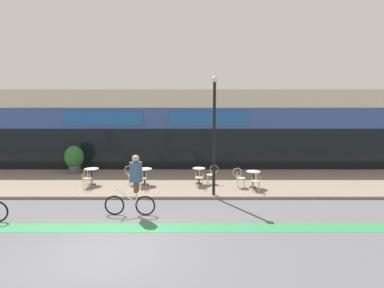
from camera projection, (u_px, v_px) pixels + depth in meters
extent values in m
plane|color=#5B5B60|center=(112.00, 252.00, 7.68)|extent=(120.00, 120.00, 0.00)
cube|color=gray|center=(151.00, 182.00, 14.87)|extent=(40.00, 5.50, 0.12)
cube|color=beige|center=(160.00, 129.00, 19.32)|extent=(40.00, 4.00, 4.77)
cube|color=black|center=(157.00, 149.00, 17.48)|extent=(38.80, 0.10, 2.40)
cube|color=#334C93|center=(157.00, 118.00, 17.29)|extent=(39.20, 0.14, 1.20)
cube|color=#1E56A3|center=(104.00, 118.00, 17.23)|extent=(4.56, 0.08, 0.84)
cube|color=#1E56A3|center=(209.00, 118.00, 17.22)|extent=(4.56, 0.08, 0.84)
cube|color=#2D844C|center=(125.00, 228.00, 9.26)|extent=(36.00, 0.70, 0.01)
cylinder|color=black|center=(92.00, 184.00, 14.05)|extent=(0.36, 0.36, 0.02)
cylinder|color=black|center=(92.00, 177.00, 14.01)|extent=(0.07, 0.07, 0.75)
cylinder|color=silver|center=(92.00, 169.00, 13.97)|extent=(0.66, 0.66, 0.02)
cylinder|color=black|center=(145.00, 184.00, 14.05)|extent=(0.39, 0.39, 0.02)
cylinder|color=black|center=(145.00, 177.00, 14.01)|extent=(0.07, 0.07, 0.74)
cylinder|color=silver|center=(145.00, 169.00, 13.96)|extent=(0.72, 0.72, 0.02)
cylinder|color=black|center=(199.00, 184.00, 14.22)|extent=(0.33, 0.33, 0.02)
cylinder|color=black|center=(199.00, 176.00, 14.17)|extent=(0.07, 0.07, 0.74)
cylinder|color=silver|center=(199.00, 168.00, 14.13)|extent=(0.60, 0.60, 0.02)
cylinder|color=black|center=(253.00, 187.00, 13.54)|extent=(0.34, 0.34, 0.02)
cylinder|color=black|center=(253.00, 180.00, 13.50)|extent=(0.07, 0.07, 0.72)
cylinder|color=silver|center=(254.00, 172.00, 13.45)|extent=(0.62, 0.62, 0.02)
cylinder|color=beige|center=(88.00, 178.00, 13.46)|extent=(0.44, 0.44, 0.03)
cylinder|color=beige|center=(87.00, 182.00, 13.64)|extent=(0.03, 0.03, 0.42)
cylinder|color=beige|center=(93.00, 182.00, 13.61)|extent=(0.03, 0.03, 0.42)
cylinder|color=beige|center=(84.00, 184.00, 13.36)|extent=(0.03, 0.03, 0.42)
cylinder|color=beige|center=(90.00, 184.00, 13.33)|extent=(0.03, 0.03, 0.42)
torus|color=beige|center=(86.00, 173.00, 13.26)|extent=(0.07, 0.41, 0.41)
cylinder|color=beige|center=(83.00, 176.00, 13.29)|extent=(0.03, 0.03, 0.23)
cylinder|color=beige|center=(90.00, 176.00, 13.26)|extent=(0.03, 0.03, 0.23)
cylinder|color=beige|center=(143.00, 178.00, 13.45)|extent=(0.44, 0.44, 0.03)
cylinder|color=beige|center=(140.00, 183.00, 13.60)|extent=(0.03, 0.03, 0.42)
cylinder|color=beige|center=(146.00, 182.00, 13.63)|extent=(0.03, 0.03, 0.42)
cylinder|color=beige|center=(140.00, 184.00, 13.33)|extent=(0.03, 0.03, 0.42)
cylinder|color=beige|center=(146.00, 184.00, 13.35)|extent=(0.03, 0.03, 0.42)
torus|color=beige|center=(142.00, 173.00, 13.25)|extent=(0.07, 0.41, 0.41)
cylinder|color=beige|center=(139.00, 176.00, 13.25)|extent=(0.03, 0.03, 0.23)
cylinder|color=beige|center=(146.00, 176.00, 13.29)|extent=(0.03, 0.03, 0.23)
cylinder|color=beige|center=(133.00, 176.00, 14.00)|extent=(0.41, 0.41, 0.03)
cylinder|color=beige|center=(137.00, 180.00, 14.16)|extent=(0.03, 0.03, 0.42)
cylinder|color=beige|center=(135.00, 181.00, 13.88)|extent=(0.03, 0.03, 0.42)
cylinder|color=beige|center=(131.00, 180.00, 14.17)|extent=(0.03, 0.03, 0.42)
cylinder|color=beige|center=(129.00, 181.00, 13.89)|extent=(0.03, 0.03, 0.42)
torus|color=beige|center=(129.00, 170.00, 13.97)|extent=(0.41, 0.04, 0.41)
cylinder|color=beige|center=(130.00, 172.00, 14.16)|extent=(0.03, 0.03, 0.23)
cylinder|color=beige|center=(128.00, 174.00, 13.82)|extent=(0.03, 0.03, 0.23)
cylinder|color=beige|center=(199.00, 177.00, 13.62)|extent=(0.40, 0.40, 0.03)
cylinder|color=beige|center=(196.00, 182.00, 13.79)|extent=(0.03, 0.03, 0.42)
cylinder|color=beige|center=(202.00, 182.00, 13.79)|extent=(0.03, 0.03, 0.42)
cylinder|color=beige|center=(196.00, 183.00, 13.51)|extent=(0.03, 0.03, 0.42)
cylinder|color=beige|center=(203.00, 183.00, 13.51)|extent=(0.03, 0.03, 0.42)
torus|color=beige|center=(200.00, 173.00, 13.42)|extent=(0.03, 0.41, 0.41)
cylinder|color=beige|center=(196.00, 176.00, 13.44)|extent=(0.03, 0.03, 0.23)
cylinder|color=beige|center=(203.00, 176.00, 13.44)|extent=(0.03, 0.03, 0.23)
cylinder|color=beige|center=(211.00, 175.00, 14.17)|extent=(0.43, 0.43, 0.03)
cylinder|color=beige|center=(208.00, 180.00, 14.04)|extent=(0.03, 0.03, 0.42)
cylinder|color=beige|center=(207.00, 179.00, 14.32)|extent=(0.03, 0.03, 0.42)
cylinder|color=beige|center=(214.00, 180.00, 14.06)|extent=(0.03, 0.03, 0.42)
cylinder|color=beige|center=(213.00, 179.00, 14.34)|extent=(0.03, 0.03, 0.42)
torus|color=beige|center=(214.00, 169.00, 14.15)|extent=(0.41, 0.06, 0.41)
cylinder|color=beige|center=(215.00, 173.00, 13.99)|extent=(0.03, 0.03, 0.23)
cylinder|color=beige|center=(214.00, 171.00, 14.33)|extent=(0.03, 0.03, 0.23)
cylinder|color=beige|center=(256.00, 181.00, 12.94)|extent=(0.42, 0.42, 0.03)
cylinder|color=beige|center=(252.00, 185.00, 13.12)|extent=(0.03, 0.03, 0.42)
cylinder|color=beige|center=(259.00, 185.00, 13.10)|extent=(0.03, 0.03, 0.42)
cylinder|color=beige|center=(253.00, 187.00, 12.84)|extent=(0.03, 0.03, 0.42)
cylinder|color=beige|center=(260.00, 187.00, 12.82)|extent=(0.03, 0.03, 0.42)
torus|color=beige|center=(257.00, 176.00, 12.74)|extent=(0.05, 0.41, 0.41)
cylinder|color=beige|center=(253.00, 179.00, 12.77)|extent=(0.03, 0.03, 0.23)
cylinder|color=beige|center=(261.00, 179.00, 12.75)|extent=(0.03, 0.03, 0.23)
cylinder|color=beige|center=(241.00, 178.00, 13.49)|extent=(0.43, 0.43, 0.03)
cylinder|color=beige|center=(244.00, 182.00, 13.64)|extent=(0.03, 0.03, 0.42)
cylinder|color=beige|center=(245.00, 184.00, 13.36)|extent=(0.03, 0.03, 0.42)
cylinder|color=beige|center=(238.00, 182.00, 13.67)|extent=(0.03, 0.03, 0.42)
cylinder|color=beige|center=(238.00, 184.00, 13.39)|extent=(0.03, 0.03, 0.42)
torus|color=beige|center=(238.00, 172.00, 13.47)|extent=(0.41, 0.06, 0.41)
cylinder|color=beige|center=(237.00, 174.00, 13.66)|extent=(0.03, 0.03, 0.23)
cylinder|color=beige|center=(238.00, 176.00, 13.32)|extent=(0.03, 0.03, 0.23)
cylinder|color=#4C4C51|center=(75.00, 169.00, 16.56)|extent=(0.64, 0.64, 0.48)
ellipsoid|color=#28662D|center=(75.00, 157.00, 16.48)|extent=(1.02, 1.02, 1.22)
cylinder|color=black|center=(214.00, 139.00, 12.15)|extent=(0.12, 0.12, 4.63)
sphere|color=beige|center=(215.00, 79.00, 11.86)|extent=(0.26, 0.26, 0.26)
torus|color=black|center=(115.00, 205.00, 10.35)|extent=(0.70, 0.08, 0.69)
torus|color=black|center=(146.00, 206.00, 10.31)|extent=(0.70, 0.08, 0.69)
cylinder|color=silver|center=(128.00, 197.00, 10.30)|extent=(0.83, 0.08, 0.63)
cylinder|color=silver|center=(137.00, 199.00, 10.29)|extent=(0.04, 0.04, 0.49)
cylinder|color=silver|center=(116.00, 189.00, 10.28)|extent=(0.05, 0.48, 0.03)
cylinder|color=#4C3D2D|center=(136.00, 187.00, 10.16)|extent=(0.16, 0.16, 0.37)
cylinder|color=#4C3D2D|center=(137.00, 186.00, 10.32)|extent=(0.16, 0.16, 0.37)
cylinder|color=#334C70|center=(136.00, 172.00, 10.18)|extent=(0.45, 0.45, 0.67)
sphere|color=tan|center=(136.00, 159.00, 10.13)|extent=(0.25, 0.25, 0.25)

